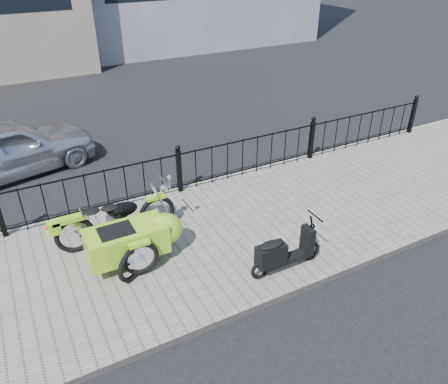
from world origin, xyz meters
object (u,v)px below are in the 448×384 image
motorcycle_sidecar (134,233)px  scooter (282,253)px  spare_tire (131,266)px  sedan_car (9,148)px

motorcycle_sidecar → scooter: 2.48m
motorcycle_sidecar → spare_tire: motorcycle_sidecar is taller
motorcycle_sidecar → sedan_car: (-1.54, 4.53, 0.06)m
spare_tire → sedan_car: bearing=104.1°
motorcycle_sidecar → sedan_car: bearing=108.7°
motorcycle_sidecar → sedan_car: sedan_car is taller
motorcycle_sidecar → scooter: (1.98, -1.49, -0.12)m
scooter → sedan_car: size_ratio=0.35×
scooter → spare_tire: scooter is taller
spare_tire → motorcycle_sidecar: bearing=64.6°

